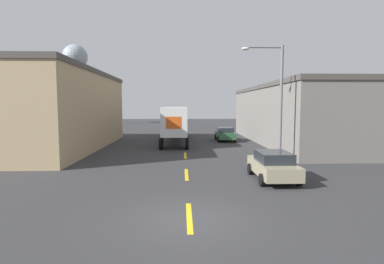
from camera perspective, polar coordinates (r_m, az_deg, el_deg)
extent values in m
plane|color=#333335|center=(10.94, -0.49, -16.32)|extent=(160.00, 160.00, 0.00)
cube|color=gold|center=(11.16, -0.52, -15.85)|extent=(0.20, 2.96, 0.01)
cube|color=gold|center=(17.55, -1.05, -8.07)|extent=(0.20, 2.96, 0.01)
cube|color=gold|center=(24.09, -1.29, -4.47)|extent=(0.20, 2.96, 0.01)
cube|color=tan|center=(31.35, -28.34, 3.35)|extent=(12.85, 19.49, 6.78)
cube|color=#4C4742|center=(31.48, -28.61, 9.89)|extent=(13.05, 19.69, 0.40)
cube|color=slate|center=(34.47, 19.77, 2.87)|extent=(9.43, 24.03, 5.72)
cube|color=#4C4742|center=(34.50, 19.92, 7.95)|extent=(9.63, 24.23, 0.40)
cube|color=#B21919|center=(38.64, -2.94, 1.97)|extent=(2.29, 3.00, 2.78)
cube|color=white|center=(31.57, -3.23, 2.33)|extent=(2.44, 10.53, 2.68)
cube|color=#E55619|center=(26.31, -3.54, 1.79)|extent=(1.32, 0.04, 1.07)
cylinder|color=black|center=(39.11, -1.16, -0.03)|extent=(0.28, 1.06, 1.06)
cylinder|color=black|center=(39.16, -4.68, -0.04)|extent=(0.28, 1.06, 1.06)
cylinder|color=black|center=(37.91, -1.15, -0.19)|extent=(0.28, 1.06, 1.06)
cylinder|color=black|center=(37.97, -4.77, -0.20)|extent=(0.28, 1.06, 1.06)
cylinder|color=black|center=(28.68, -0.98, -1.89)|extent=(0.28, 1.06, 1.06)
cylinder|color=black|center=(28.75, -5.77, -1.89)|extent=(0.28, 1.06, 1.06)
cylinder|color=black|center=(27.29, -0.94, -2.24)|extent=(0.28, 1.06, 1.06)
cylinder|color=black|center=(27.36, -5.97, -2.25)|extent=(0.28, 1.06, 1.06)
cube|color=#2D5B38|center=(34.15, 6.32, -0.58)|extent=(1.85, 4.17, 0.68)
cube|color=#23282D|center=(33.97, 6.36, 0.42)|extent=(1.62, 2.17, 0.53)
cylinder|color=black|center=(35.59, 7.49, -0.92)|extent=(0.22, 0.63, 0.63)
cylinder|color=black|center=(35.34, 4.53, -0.94)|extent=(0.22, 0.63, 0.63)
cylinder|color=black|center=(33.06, 8.21, -1.38)|extent=(0.22, 0.63, 0.63)
cylinder|color=black|center=(32.78, 5.04, -1.40)|extent=(0.22, 0.63, 0.63)
cube|color=tan|center=(16.79, 15.13, -6.56)|extent=(1.85, 4.17, 0.68)
cube|color=#23282D|center=(16.56, 15.30, -4.59)|extent=(1.62, 2.17, 0.53)
cylinder|color=black|center=(18.34, 16.69, -6.71)|extent=(0.22, 0.63, 0.63)
cylinder|color=black|center=(17.85, 11.02, -6.92)|extent=(0.22, 0.63, 0.63)
cylinder|color=black|center=(15.98, 19.67, -8.53)|extent=(0.22, 0.63, 0.63)
cylinder|color=black|center=(15.40, 13.19, -8.87)|extent=(0.22, 0.63, 0.63)
cylinder|color=#47474C|center=(67.96, -19.73, 6.46)|extent=(0.28, 0.28, 12.04)
cylinder|color=#47474C|center=(70.28, -21.44, 6.35)|extent=(0.28, 0.28, 12.04)
cylinder|color=#47474C|center=(67.36, -22.32, 6.39)|extent=(0.28, 0.28, 12.04)
cylinder|color=#4C4C51|center=(68.94, -21.32, 11.24)|extent=(3.86, 3.86, 0.30)
sphere|color=#939EA8|center=(69.25, -21.38, 13.19)|extent=(5.12, 5.12, 5.12)
cylinder|color=slate|center=(21.47, 16.58, 4.93)|extent=(0.20, 0.20, 8.05)
cylinder|color=slate|center=(21.47, 13.56, 15.40)|extent=(2.50, 0.11, 0.11)
ellipsoid|color=silver|center=(21.16, 10.17, 15.34)|extent=(0.56, 0.32, 0.22)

